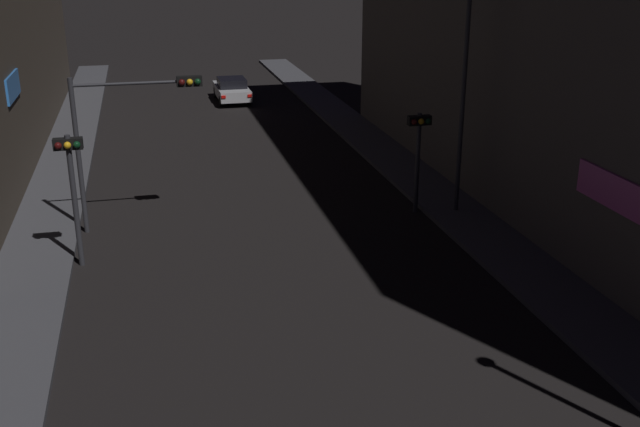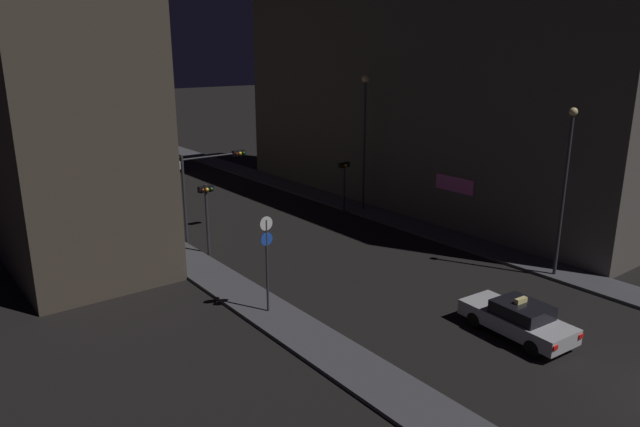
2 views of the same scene
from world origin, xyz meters
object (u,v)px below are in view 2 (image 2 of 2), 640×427
far_car (164,162)px  taxi (518,319)px  street_lamp_far_block (365,123)px  street_lamp_near_block (565,179)px  traffic_light_overhead (209,176)px  sign_pole_left (267,255)px  traffic_light_left_kerb (207,205)px  traffic_light_right_kerb (344,176)px

far_car → taxi: bearing=-93.1°
street_lamp_far_block → street_lamp_near_block: bearing=-92.1°
traffic_light_overhead → sign_pole_left: 11.23m
taxi → street_lamp_far_block: (7.26, 17.13, 5.28)m
taxi → street_lamp_near_block: 8.29m
taxi → traffic_light_left_kerb: bearing=108.6°
traffic_light_left_kerb → traffic_light_right_kerb: (11.18, 2.05, -0.24)m
traffic_light_overhead → traffic_light_left_kerb: bearing=-119.8°
traffic_light_left_kerb → street_lamp_far_block: bearing=7.2°
traffic_light_overhead → far_car: bearing=74.2°
traffic_light_right_kerb → street_lamp_near_block: street_lamp_near_block is taller
traffic_light_left_kerb → far_car: bearing=72.4°
traffic_light_left_kerb → traffic_light_right_kerb: size_ratio=1.11×
far_car → street_lamp_far_block: street_lamp_far_block is taller
traffic_light_overhead → sign_pole_left: traffic_light_overhead is taller
far_car → street_lamp_far_block: (5.16, -21.59, 5.28)m
street_lamp_near_block → street_lamp_far_block: street_lamp_far_block is taller
taxi → street_lamp_near_block: street_lamp_near_block is taller
traffic_light_right_kerb → street_lamp_far_block: 3.72m
far_car → street_lamp_far_block: 22.82m
far_car → sign_pole_left: 32.46m
far_car → traffic_light_left_kerb: bearing=-107.6°
sign_pole_left → street_lamp_near_block: 14.43m
traffic_light_left_kerb → street_lamp_near_block: bearing=-47.6°
far_car → sign_pole_left: bearing=-105.6°
traffic_light_left_kerb → traffic_light_overhead: bearing=60.2°
taxi → traffic_light_left_kerb: traffic_light_left_kerb is taller
far_car → traffic_light_left_kerb: traffic_light_left_kerb is taller
street_lamp_near_block → street_lamp_far_block: 14.72m
street_lamp_near_block → traffic_light_right_kerb: bearing=92.9°
traffic_light_overhead → street_lamp_near_block: size_ratio=0.63×
traffic_light_overhead → traffic_light_left_kerb: (-1.57, -2.75, -0.88)m
far_car → traffic_light_overhead: size_ratio=0.88×
street_lamp_far_block → traffic_light_left_kerb: bearing=-172.8°
taxi → traffic_light_overhead: (-3.67, 18.29, 2.95)m
traffic_light_left_kerb → taxi: bearing=-71.4°
traffic_light_overhead → street_lamp_far_block: size_ratio=0.56×
taxi → far_car: 38.78m
traffic_light_overhead → traffic_light_left_kerb: 3.29m
traffic_light_overhead → sign_pole_left: size_ratio=1.23×
traffic_light_overhead → street_lamp_near_block: 18.98m
far_car → traffic_light_overhead: 21.43m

